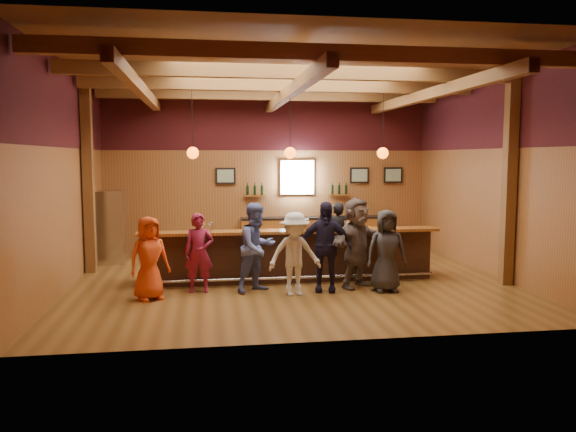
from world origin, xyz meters
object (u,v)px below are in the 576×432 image
Objects in this scene: back_bar_cabinet at (312,234)px; customer_navy at (325,247)px; customer_orange at (149,258)px; customer_dark at (386,251)px; customer_redvest at (199,253)px; customer_white at (295,254)px; ice_bucket at (304,224)px; bottle_a at (322,223)px; customer_brown at (357,243)px; bar_counter at (290,255)px; stainless_fridge at (110,227)px; bartender at (337,236)px; customer_denim at (257,247)px.

customer_navy reaches higher than back_bar_cabinet.
customer_navy is (-0.67, -4.76, 0.41)m from back_bar_cabinet.
customer_orange is 4.51m from customer_dark.
customer_redvest is (-3.10, -4.47, 0.30)m from back_bar_cabinet.
back_bar_cabinet is at bearing 66.54° from customer_white.
bottle_a is at bearing 7.03° from ice_bucket.
customer_orange is 1.00× the size of customer_redvest.
customer_brown reaches higher than back_bar_cabinet.
back_bar_cabinet is 2.49× the size of customer_dark.
customer_brown reaches higher than bar_counter.
stainless_fridge is at bearing 125.39° from customer_redvest.
ice_bucket is at bearing 145.09° from customer_dark.
bar_counter is 4.03× the size of bartender.
customer_navy is 1.20m from customer_dark.
stainless_fridge is 1.02× the size of customer_navy.
customer_navy is at bearing -40.98° from customer_denim.
customer_denim is at bearing 173.82° from customer_dark.
customer_redvest is at bearing 141.08° from customer_denim.
back_bar_cabinet is 18.29× the size of ice_bucket.
customer_brown is 8.31× the size of ice_bucket.
customer_navy is 1.10× the size of customer_dark.
customer_redvest is at bearing 174.63° from customer_dark.
customer_white is 0.90× the size of customer_navy.
customer_orange and customer_redvest have the same top height.
customer_white is at bearing 34.76° from bartender.
customer_navy reaches higher than customer_white.
customer_redvest is 2.30m from ice_bucket.
bottle_a is at bearing -97.85° from back_bar_cabinet.
customer_white reaches higher than customer_orange.
bar_counter is at bearing 105.79° from customer_brown.
customer_navy is at bearing -74.13° from ice_bucket.
customer_white reaches higher than bartender.
back_bar_cabinet is 4.98m from customer_dark.
customer_redvest is 0.89× the size of customer_denim.
ice_bucket is (-1.00, -1.22, 0.44)m from bartender.
back_bar_cabinet is at bearing -113.42° from bartender.
stainless_fridge is at bearing 80.61° from customer_orange.
bartender is 1.39m from bottle_a.
customer_redvest is at bearing 143.26° from customer_brown.
stainless_fridge is 1.17× the size of customer_redvest.
customer_brown reaches higher than bartender.
bottle_a is at bearing -29.41° from stainless_fridge.
bar_counter is at bearing 76.26° from customer_white.
ice_bucket is at bearing 119.75° from customer_navy.
customer_dark reaches higher than bar_counter.
customer_redvest is (-1.92, -0.90, 0.25)m from bar_counter.
customer_white is at bearing -44.15° from stainless_fridge.
bottle_a is at bearing -10.54° from customer_orange.
customer_orange reaches higher than bar_counter.
bar_counter is at bearing 131.16° from ice_bucket.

